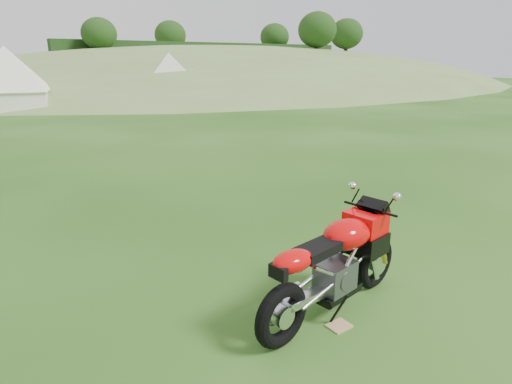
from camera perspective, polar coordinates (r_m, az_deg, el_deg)
ground at (r=6.02m, az=1.16°, el=-8.46°), size 120.00×120.00×0.00m
hillside at (r=52.09m, az=-5.02°, el=14.50°), size 80.00×64.00×8.00m
hedgerow at (r=52.09m, az=-5.02°, el=14.50°), size 36.00×1.20×8.60m
sport_motorcycle at (r=4.56m, az=10.48°, el=-8.66°), size 2.19×0.79×1.29m
plywood_board at (r=4.66m, az=11.02°, el=-17.11°), size 0.23×0.19×0.02m
tent_left at (r=25.67m, az=-30.05°, el=12.64°), size 4.20×4.20×2.97m
tent_right at (r=28.55m, az=-11.40°, el=14.68°), size 4.20×4.20×2.82m
caravan at (r=29.06m, az=-5.46°, el=14.07°), size 4.42×2.92×1.91m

